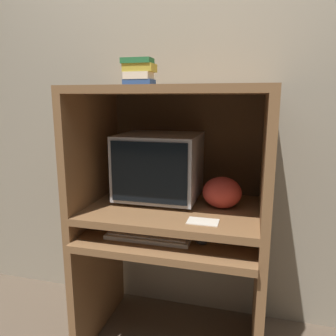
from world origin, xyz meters
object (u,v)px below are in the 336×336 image
object	(u,v)px
crt_monitor	(159,166)
mouse	(201,241)
keyboard	(149,235)
book_stack	(139,73)
snack_bag	(222,193)

from	to	relation	value
crt_monitor	mouse	xyz separation A→B (m)	(0.28, -0.26, -0.30)
crt_monitor	keyboard	bearing A→B (deg)	-85.26
keyboard	mouse	distance (m)	0.26
crt_monitor	book_stack	size ratio (longest dim) A/B	2.73
mouse	snack_bag	distance (m)	0.28
book_stack	mouse	bearing A→B (deg)	-24.29
crt_monitor	mouse	world-z (taller)	crt_monitor
snack_bag	book_stack	xyz separation A→B (m)	(-0.42, -0.04, 0.59)
snack_bag	book_stack	world-z (taller)	book_stack
crt_monitor	keyboard	xyz separation A→B (m)	(0.02, -0.25, -0.30)
crt_monitor	snack_bag	size ratio (longest dim) A/B	2.16
crt_monitor	snack_bag	distance (m)	0.37
keyboard	book_stack	xyz separation A→B (m)	(-0.09, 0.15, 0.78)
crt_monitor	mouse	size ratio (longest dim) A/B	7.33
keyboard	book_stack	size ratio (longest dim) A/B	2.66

